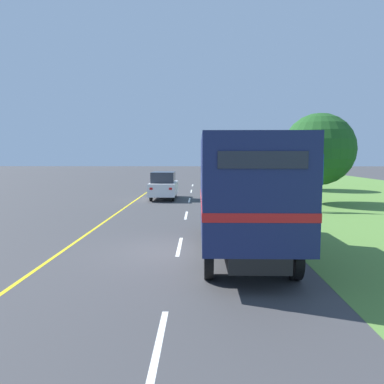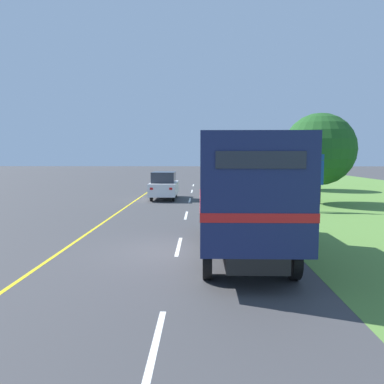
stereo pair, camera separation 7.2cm
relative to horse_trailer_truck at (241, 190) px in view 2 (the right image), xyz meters
name	(u,v)px [view 2 (the right image)]	position (x,y,z in m)	size (l,w,h in m)	color
ground_plane	(178,251)	(-1.95, 0.28, -1.98)	(200.00, 200.00, 0.00)	#3D3D3F
grass_shoulder	(380,198)	(11.75, 15.73, -1.98)	(20.00, 64.23, 0.01)	#568438
edge_line_yellow	(140,197)	(-5.65, 15.73, -1.98)	(0.12, 64.23, 0.01)	yellow
centre_dash_nearest	(155,345)	(-1.95, -5.68, -1.98)	(0.12, 2.60, 0.01)	white
centre_dash_near	(179,246)	(-1.95, 0.92, -1.98)	(0.12, 2.60, 0.01)	white
centre_dash_mid_a	(186,215)	(-1.95, 7.52, -1.98)	(0.12, 2.60, 0.01)	white
centre_dash_mid_b	(190,200)	(-1.95, 14.12, -1.98)	(0.12, 2.60, 0.01)	white
centre_dash_far	(192,191)	(-1.95, 20.72, -1.98)	(0.12, 2.60, 0.01)	white
centre_dash_farthest	(193,185)	(-1.95, 27.32, -1.98)	(0.12, 2.60, 0.01)	white
horse_trailer_truck	(241,190)	(0.00, 0.00, 0.00)	(2.49, 7.97, 3.55)	black
lead_car_white	(164,185)	(-3.78, 14.72, -1.01)	(1.80, 4.12, 1.92)	black
highway_sign	(303,174)	(4.35, 9.13, 0.05)	(2.36, 0.09, 3.12)	#9E9EA3
roadside_tree_near	(319,149)	(6.24, 12.39, 1.46)	(4.52, 4.52, 5.70)	#4C3823
roadside_tree_mid	(304,152)	(7.98, 22.29, 1.38)	(4.30, 4.30, 5.51)	brown
roadside_tree_far	(269,150)	(6.68, 32.19, 1.74)	(3.77, 3.77, 5.63)	brown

